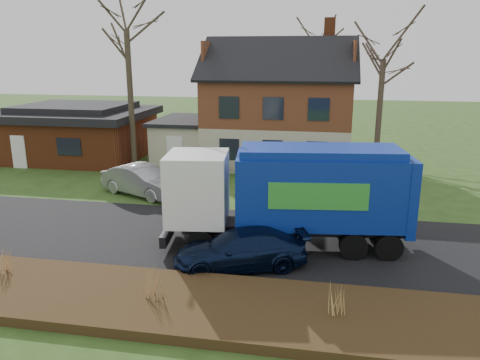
# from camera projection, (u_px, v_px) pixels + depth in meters

# --- Properties ---
(ground) EXTENTS (120.00, 120.00, 0.00)m
(ground) POSITION_uv_depth(u_px,v_px,m) (193.00, 237.00, 18.63)
(ground) COLOR #2A4818
(ground) RESTS_ON ground
(road) EXTENTS (80.00, 7.00, 0.02)m
(road) POSITION_uv_depth(u_px,v_px,m) (193.00, 237.00, 18.63)
(road) COLOR black
(road) RESTS_ON ground
(mulch_verge) EXTENTS (80.00, 3.50, 0.30)m
(mulch_verge) POSITION_uv_depth(u_px,v_px,m) (142.00, 300.00, 13.56)
(mulch_verge) COLOR #302010
(mulch_verge) RESTS_ON ground
(main_house) EXTENTS (12.95, 8.95, 9.26)m
(main_house) POSITION_uv_depth(u_px,v_px,m) (272.00, 102.00, 30.53)
(main_house) COLOR beige
(main_house) RESTS_ON ground
(ranch_house) EXTENTS (9.80, 8.20, 3.70)m
(ranch_house) POSITION_uv_depth(u_px,v_px,m) (77.00, 131.00, 32.58)
(ranch_house) COLOR brown
(ranch_house) RESTS_ON ground
(garbage_truck) EXTENTS (9.18, 3.49, 3.84)m
(garbage_truck) POSITION_uv_depth(u_px,v_px,m) (293.00, 191.00, 17.11)
(garbage_truck) COLOR black
(garbage_truck) RESTS_ON ground
(silver_sedan) EXTENTS (4.93, 3.42, 1.54)m
(silver_sedan) POSITION_uv_depth(u_px,v_px,m) (143.00, 180.00, 23.97)
(silver_sedan) COLOR #95989C
(silver_sedan) RESTS_ON ground
(navy_wagon) EXTENTS (4.87, 3.29, 1.31)m
(navy_wagon) POSITION_uv_depth(u_px,v_px,m) (240.00, 249.00, 15.82)
(navy_wagon) COLOR #0B1632
(navy_wagon) RESTS_ON ground
(tree_front_west) EXTENTS (3.95, 3.95, 11.74)m
(tree_front_west) POSITION_uv_depth(u_px,v_px,m) (125.00, 7.00, 27.10)
(tree_front_west) COLOR #413727
(tree_front_west) RESTS_ON ground
(tree_front_east) EXTENTS (3.49, 3.49, 9.69)m
(tree_front_east) POSITION_uv_depth(u_px,v_px,m) (385.00, 37.00, 24.49)
(tree_front_east) COLOR #453629
(tree_front_east) RESTS_ON ground
(tree_back) EXTENTS (3.50, 3.50, 11.10)m
(tree_back) POSITION_uv_depth(u_px,v_px,m) (319.00, 24.00, 36.15)
(tree_back) COLOR #403426
(tree_back) RESTS_ON ground
(grass_clump_west) EXTENTS (0.37, 0.30, 0.98)m
(grass_clump_west) POSITION_uv_depth(u_px,v_px,m) (5.00, 258.00, 14.81)
(grass_clump_west) COLOR tan
(grass_clump_west) RESTS_ON mulch_verge
(grass_clump_mid) EXTENTS (0.38, 0.32, 1.07)m
(grass_clump_mid) POSITION_uv_depth(u_px,v_px,m) (155.00, 280.00, 13.27)
(grass_clump_mid) COLOR #A97D4A
(grass_clump_mid) RESTS_ON mulch_verge
(grass_clump_east) EXTENTS (0.35, 0.29, 0.88)m
(grass_clump_east) POSITION_uv_depth(u_px,v_px,m) (336.00, 298.00, 12.49)
(grass_clump_east) COLOR tan
(grass_clump_east) RESTS_ON mulch_verge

